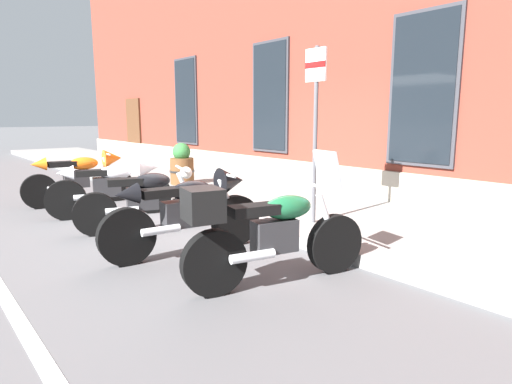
# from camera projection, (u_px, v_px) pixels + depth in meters

# --- Properties ---
(ground_plane) EXTENTS (140.00, 140.00, 0.00)m
(ground_plane) POSITION_uv_depth(u_px,v_px,m) (212.00, 220.00, 7.02)
(ground_plane) COLOR #4C4C4F
(sidewalk) EXTENTS (32.53, 2.93, 0.16)m
(sidewalk) POSITION_uv_depth(u_px,v_px,m) (279.00, 204.00, 7.93)
(sidewalk) COLOR slate
(sidewalk) RESTS_ON ground_plane
(motorcycle_orange_sport) EXTENTS (0.62, 2.02, 1.03)m
(motorcycle_orange_sport) POSITION_uv_depth(u_px,v_px,m) (83.00, 175.00, 8.20)
(motorcycle_orange_sport) COLOR black
(motorcycle_orange_sport) RESTS_ON ground_plane
(motorcycle_white_sport) EXTENTS (0.82, 1.98, 0.99)m
(motorcycle_white_sport) POSITION_uv_depth(u_px,v_px,m) (115.00, 184.00, 7.22)
(motorcycle_white_sport) COLOR black
(motorcycle_white_sport) RESTS_ON ground_plane
(motorcycle_black_naked) EXTENTS (0.83, 1.96, 0.92)m
(motorcycle_black_naked) POSITION_uv_depth(u_px,v_px,m) (147.00, 200.00, 6.28)
(motorcycle_black_naked) COLOR black
(motorcycle_black_naked) RESTS_ON ground_plane
(motorcycle_black_sport) EXTENTS (0.62, 2.08, 1.03)m
(motorcycle_black_sport) POSITION_uv_depth(u_px,v_px,m) (190.00, 209.00, 5.22)
(motorcycle_black_sport) COLOR black
(motorcycle_black_sport) RESTS_ON ground_plane
(motorcycle_green_touring) EXTENTS (0.81, 1.99, 1.32)m
(motorcycle_green_touring) POSITION_uv_depth(u_px,v_px,m) (269.00, 232.00, 4.22)
(motorcycle_green_touring) COLOR black
(motorcycle_green_touring) RESTS_ON ground_plane
(parking_sign) EXTENTS (0.36, 0.07, 2.45)m
(parking_sign) POSITION_uv_depth(u_px,v_px,m) (315.00, 111.00, 5.95)
(parking_sign) COLOR #4C4C51
(parking_sign) RESTS_ON sidewalk
(barrel_planter) EXTENTS (0.56, 0.56, 0.93)m
(barrel_planter) POSITION_uv_depth(u_px,v_px,m) (182.00, 166.00, 9.68)
(barrel_planter) COLOR brown
(barrel_planter) RESTS_ON sidewalk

